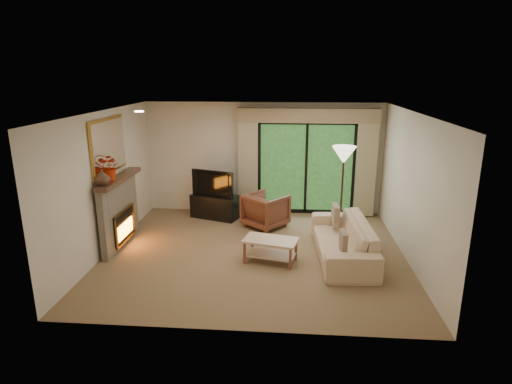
# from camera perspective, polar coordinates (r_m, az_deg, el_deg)

# --- Properties ---
(floor) EXTENTS (5.50, 5.50, 0.00)m
(floor) POSITION_cam_1_polar(r_m,az_deg,el_deg) (8.07, -0.17, -8.12)
(floor) COLOR olive
(floor) RESTS_ON ground
(ceiling) EXTENTS (5.50, 5.50, 0.00)m
(ceiling) POSITION_cam_1_polar(r_m,az_deg,el_deg) (7.41, -0.19, 10.60)
(ceiling) COLOR silver
(ceiling) RESTS_ON ground
(wall_back) EXTENTS (5.00, 0.00, 5.00)m
(wall_back) POSITION_cam_1_polar(r_m,az_deg,el_deg) (10.06, 1.00, 4.49)
(wall_back) COLOR beige
(wall_back) RESTS_ON ground
(wall_front) EXTENTS (5.00, 0.00, 5.00)m
(wall_front) POSITION_cam_1_polar(r_m,az_deg,el_deg) (5.27, -2.45, -6.16)
(wall_front) COLOR beige
(wall_front) RESTS_ON ground
(wall_left) EXTENTS (0.00, 5.00, 5.00)m
(wall_left) POSITION_cam_1_polar(r_m,az_deg,el_deg) (8.32, -19.42, 1.18)
(wall_left) COLOR beige
(wall_left) RESTS_ON ground
(wall_right) EXTENTS (0.00, 5.00, 5.00)m
(wall_right) POSITION_cam_1_polar(r_m,az_deg,el_deg) (7.90, 20.11, 0.37)
(wall_right) COLOR beige
(wall_right) RESTS_ON ground
(fireplace) EXTENTS (0.24, 1.70, 1.37)m
(fireplace) POSITION_cam_1_polar(r_m,az_deg,el_deg) (8.61, -17.79, -2.46)
(fireplace) COLOR #766B5D
(fireplace) RESTS_ON floor
(mirror) EXTENTS (0.07, 1.45, 1.02)m
(mirror) POSITION_cam_1_polar(r_m,az_deg,el_deg) (8.36, -19.06, 5.84)
(mirror) COLOR #B38130
(mirror) RESTS_ON wall_left
(sliding_door) EXTENTS (2.26, 0.10, 2.16)m
(sliding_door) POSITION_cam_1_polar(r_m,az_deg,el_deg) (10.05, 6.69, 3.20)
(sliding_door) COLOR black
(sliding_door) RESTS_ON floor
(curtain_left) EXTENTS (0.45, 0.18, 2.35)m
(curtain_left) POSITION_cam_1_polar(r_m,az_deg,el_deg) (9.96, -1.07, 3.78)
(curtain_left) COLOR tan
(curtain_left) RESTS_ON floor
(curtain_right) EXTENTS (0.45, 0.18, 2.35)m
(curtain_right) POSITION_cam_1_polar(r_m,az_deg,el_deg) (10.06, 14.45, 3.41)
(curtain_right) COLOR tan
(curtain_right) RESTS_ON floor
(cornice) EXTENTS (3.20, 0.24, 0.32)m
(cornice) POSITION_cam_1_polar(r_m,az_deg,el_deg) (9.77, 6.94, 10.09)
(cornice) COLOR #9D8461
(cornice) RESTS_ON wall_back
(media_console) EXTENTS (1.18, 0.81, 0.54)m
(media_console) POSITION_cam_1_polar(r_m,az_deg,el_deg) (9.92, -5.44, -1.90)
(media_console) COLOR black
(media_console) RESTS_ON floor
(tv) EXTENTS (1.02, 0.47, 0.60)m
(tv) POSITION_cam_1_polar(r_m,az_deg,el_deg) (9.76, -5.52, 1.28)
(tv) COLOR black
(tv) RESTS_ON media_console
(armchair) EXTENTS (1.13, 1.13, 0.74)m
(armchair) POSITION_cam_1_polar(r_m,az_deg,el_deg) (9.26, 1.29, -2.46)
(armchair) COLOR brown
(armchair) RESTS_ON floor
(sofa) EXTENTS (1.03, 2.35, 0.67)m
(sofa) POSITION_cam_1_polar(r_m,az_deg,el_deg) (7.96, 11.49, -6.16)
(sofa) COLOR #D2B28D
(sofa) RESTS_ON floor
(pillow_near) EXTENTS (0.11, 0.35, 0.34)m
(pillow_near) POSITION_cam_1_polar(r_m,az_deg,el_deg) (7.26, 11.57, -6.50)
(pillow_near) COLOR #4D3523
(pillow_near) RESTS_ON sofa
(pillow_far) EXTENTS (0.13, 0.41, 0.40)m
(pillow_far) POSITION_cam_1_polar(r_m,az_deg,el_deg) (8.49, 10.55, -3.03)
(pillow_far) COLOR #4D3523
(pillow_far) RESTS_ON sofa
(coffee_table) EXTENTS (1.03, 0.72, 0.42)m
(coffee_table) POSITION_cam_1_polar(r_m,az_deg,el_deg) (7.65, 1.94, -7.79)
(coffee_table) COLOR #D7B08B
(coffee_table) RESTS_ON floor
(floor_lamp) EXTENTS (0.53, 0.53, 1.82)m
(floor_lamp) POSITION_cam_1_polar(r_m,az_deg,el_deg) (9.02, 11.38, 0.29)
(floor_lamp) COLOR beige
(floor_lamp) RESTS_ON floor
(vase) EXTENTS (0.31, 0.31, 0.28)m
(vase) POSITION_cam_1_polar(r_m,az_deg,el_deg) (7.84, -19.85, 1.87)
(vase) COLOR #4B3122
(vase) RESTS_ON fireplace
(branches) EXTENTS (0.55, 0.52, 0.50)m
(branches) POSITION_cam_1_polar(r_m,az_deg,el_deg) (8.11, -18.99, 3.17)
(branches) COLOR #BC2A0A
(branches) RESTS_ON fireplace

